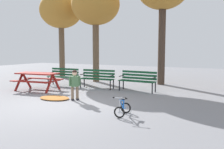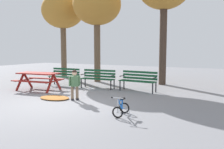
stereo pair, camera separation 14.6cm
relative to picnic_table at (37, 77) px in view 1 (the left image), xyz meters
The scene contains 10 objects.
ground 3.13m from the picnic_table, 32.09° to the right, with size 36.00×36.00×0.00m, color gray.
picnic_table is the anchor object (origin of this frame).
park_bench_far_left 1.61m from the picnic_table, 85.24° to the left, with size 1.61×0.48×0.85m.
park_bench_left 2.63m from the picnic_table, 39.49° to the left, with size 1.63×0.58×0.85m.
park_bench_right 4.34m from the picnic_table, 24.75° to the left, with size 1.62×0.54×0.85m.
child_standing 2.80m from the picnic_table, 19.05° to the right, with size 0.30×0.31×1.07m.
kids_bicycle 5.31m from the picnic_table, 21.08° to the right, with size 0.41×0.59×0.54m.
leaf_pile 2.21m from the picnic_table, 29.81° to the right, with size 1.16×0.81×0.07m, color #B26B2D.
tree_far_left 5.92m from the picnic_table, 116.23° to the left, with size 2.60×2.60×5.28m.
tree_left 5.11m from the picnic_table, 77.69° to the left, with size 2.60×2.60×5.28m.
Camera 1 is at (4.94, -5.95, 1.77)m, focal length 38.03 mm.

